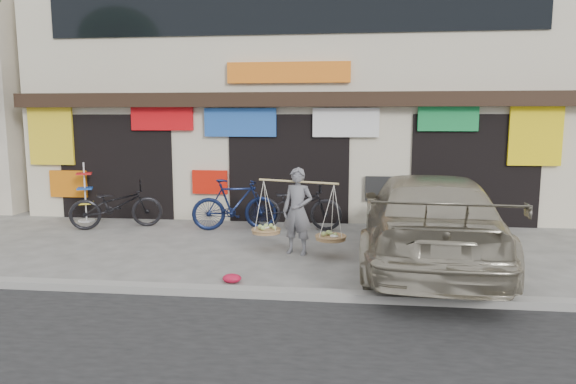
# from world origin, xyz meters

# --- Properties ---
(ground) EXTENTS (70.00, 70.00, 0.00)m
(ground) POSITION_xyz_m (0.00, 0.00, 0.00)
(ground) COLOR gray
(ground) RESTS_ON ground
(kerb) EXTENTS (70.00, 0.25, 0.12)m
(kerb) POSITION_xyz_m (0.00, -2.00, 0.06)
(kerb) COLOR gray
(kerb) RESTS_ON ground
(shophouse_block) EXTENTS (14.00, 6.32, 7.00)m
(shophouse_block) POSITION_xyz_m (-0.00, 6.42, 3.45)
(shophouse_block) COLOR beige
(shophouse_block) RESTS_ON ground
(street_vendor) EXTENTS (1.85, 0.99, 1.68)m
(street_vendor) POSITION_xyz_m (0.52, 0.47, 0.77)
(street_vendor) COLOR slate
(street_vendor) RESTS_ON ground
(bike_0) EXTENTS (2.24, 1.55, 1.12)m
(bike_0) POSITION_xyz_m (-4.00, 2.33, 0.56)
(bike_0) COLOR black
(bike_0) RESTS_ON ground
(bike_1) EXTENTS (2.08, 1.06, 1.20)m
(bike_1) POSITION_xyz_m (-1.15, 2.45, 0.60)
(bike_1) COLOR #0F1838
(bike_1) RESTS_ON ground
(bike_2) EXTENTS (2.25, 0.91, 1.16)m
(bike_2) POSITION_xyz_m (0.25, 2.66, 0.58)
(bike_2) COLOR black
(bike_2) RESTS_ON ground
(suv) EXTENTS (2.68, 5.79, 1.64)m
(suv) POSITION_xyz_m (2.90, 0.07, 0.82)
(suv) COLOR #A9A088
(suv) RESTS_ON ground
(display_rack) EXTENTS (0.47, 0.47, 1.50)m
(display_rack) POSITION_xyz_m (-5.13, 3.00, 0.61)
(display_rack) COLOR silver
(display_rack) RESTS_ON ground
(red_bag) EXTENTS (0.31, 0.25, 0.14)m
(red_bag) POSITION_xyz_m (-0.36, -1.40, 0.07)
(red_bag) COLOR #BB1131
(red_bag) RESTS_ON ground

